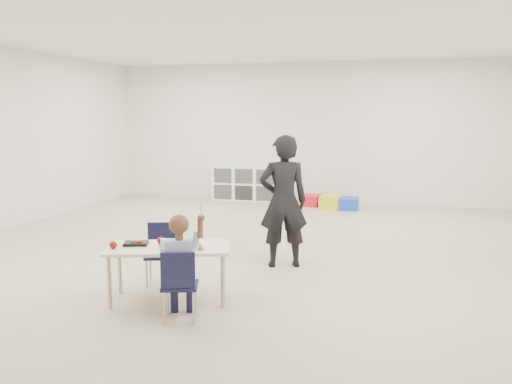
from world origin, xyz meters
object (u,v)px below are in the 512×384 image
(table, at_px, (169,273))
(chair_near, at_px, (180,284))
(cubby_shelf, at_px, (246,183))
(child, at_px, (179,264))
(adult, at_px, (283,201))

(table, height_order, chair_near, chair_near)
(chair_near, bearing_deg, cubby_shelf, 83.63)
(table, xyz_separation_m, cubby_shelf, (-1.02, 6.08, 0.08))
(table, relative_size, chair_near, 2.01)
(table, relative_size, child, 1.28)
(cubby_shelf, bearing_deg, adult, -68.70)
(chair_near, xyz_separation_m, adult, (0.49, 1.87, 0.45))
(chair_near, bearing_deg, table, 106.51)
(table, height_order, child, child)
(cubby_shelf, bearing_deg, child, -78.54)
(child, relative_size, cubby_shelf, 0.71)
(chair_near, relative_size, child, 0.63)
(cubby_shelf, height_order, adult, adult)
(table, bearing_deg, cubby_shelf, 81.73)
(cubby_shelf, distance_m, adult, 5.00)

